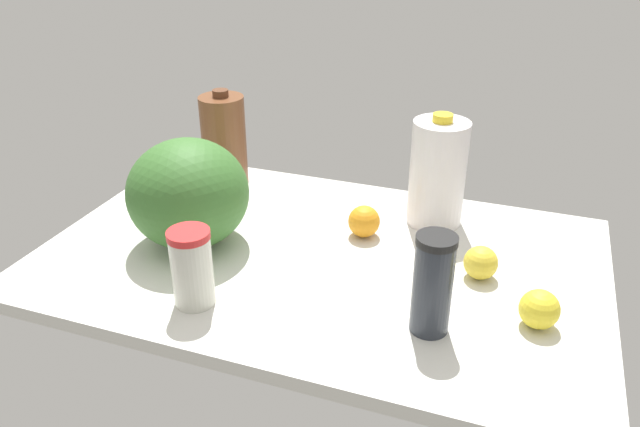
% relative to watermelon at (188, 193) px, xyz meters
% --- Properties ---
extents(countertop, '(1.20, 0.76, 0.03)m').
position_rel_watermelon_xyz_m(countertop, '(0.29, 0.05, -0.14)').
color(countertop, silver).
rests_on(countertop, ground).
extents(watermelon, '(0.26, 0.26, 0.24)m').
position_rel_watermelon_xyz_m(watermelon, '(0.00, 0.00, 0.00)').
color(watermelon, '#3A6D2D').
rests_on(watermelon, countertop).
extents(tumbler_cup, '(0.08, 0.08, 0.16)m').
position_rel_watermelon_xyz_m(tumbler_cup, '(0.12, -0.20, -0.04)').
color(tumbler_cup, beige).
rests_on(tumbler_cup, countertop).
extents(milk_jug, '(0.13, 0.13, 0.27)m').
position_rel_watermelon_xyz_m(milk_jug, '(0.49, 0.28, 0.01)').
color(milk_jug, white).
rests_on(milk_jug, countertop).
extents(shaker_bottle, '(0.07, 0.07, 0.19)m').
position_rel_watermelon_xyz_m(shaker_bottle, '(0.56, -0.13, -0.02)').
color(shaker_bottle, '#2B3038').
rests_on(shaker_bottle, countertop).
extents(chocolate_milk_jug, '(0.12, 0.12, 0.26)m').
position_rel_watermelon_xyz_m(chocolate_milk_jug, '(-0.08, 0.31, 0.00)').
color(chocolate_milk_jug, brown).
rests_on(chocolate_milk_jug, countertop).
extents(orange_near_front, '(0.07, 0.07, 0.07)m').
position_rel_watermelon_xyz_m(orange_near_front, '(0.35, 0.16, -0.08)').
color(orange_near_front, orange).
rests_on(orange_near_front, countertop).
extents(lemon_loose, '(0.07, 0.07, 0.07)m').
position_rel_watermelon_xyz_m(lemon_loose, '(0.63, 0.07, -0.09)').
color(lemon_loose, yellow).
rests_on(lemon_loose, countertop).
extents(lemon_by_jug, '(0.07, 0.07, 0.07)m').
position_rel_watermelon_xyz_m(lemon_by_jug, '(-0.19, 0.32, -0.09)').
color(lemon_by_jug, yellow).
rests_on(lemon_by_jug, countertop).
extents(lemon_far_back, '(0.07, 0.07, 0.07)m').
position_rel_watermelon_xyz_m(lemon_far_back, '(0.75, -0.06, -0.08)').
color(lemon_far_back, yellow).
rests_on(lemon_far_back, countertop).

